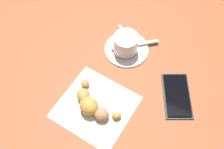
% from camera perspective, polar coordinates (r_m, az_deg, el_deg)
% --- Properties ---
extents(ground_plane, '(1.80, 1.80, 0.00)m').
position_cam_1_polar(ground_plane, '(0.76, 0.29, -1.29)').
color(ground_plane, brown).
extents(saucer, '(0.13, 0.13, 0.01)m').
position_cam_1_polar(saucer, '(0.81, 3.00, 5.28)').
color(saucer, white).
rests_on(saucer, ground).
extents(espresso_cup, '(0.08, 0.08, 0.05)m').
position_cam_1_polar(espresso_cup, '(0.78, 2.79, 6.56)').
color(espresso_cup, white).
rests_on(espresso_cup, saucer).
extents(teaspoon, '(0.09, 0.12, 0.01)m').
position_cam_1_polar(teaspoon, '(0.81, 3.13, 5.91)').
color(teaspoon, silver).
rests_on(teaspoon, saucer).
extents(sugar_packet, '(0.05, 0.06, 0.01)m').
position_cam_1_polar(sugar_packet, '(0.82, 2.97, 7.23)').
color(sugar_packet, tan).
rests_on(sugar_packet, saucer).
extents(napkin, '(0.20, 0.20, 0.00)m').
position_cam_1_polar(napkin, '(0.72, -3.38, -6.61)').
color(napkin, silver).
rests_on(napkin, ground).
extents(croissant, '(0.10, 0.14, 0.04)m').
position_cam_1_polar(croissant, '(0.70, -4.25, -6.17)').
color(croissant, '#BE7E46').
rests_on(croissant, napkin).
extents(cell_phone, '(0.15, 0.12, 0.01)m').
position_cam_1_polar(cell_phone, '(0.75, 13.13, -4.17)').
color(cell_phone, black).
rests_on(cell_phone, ground).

